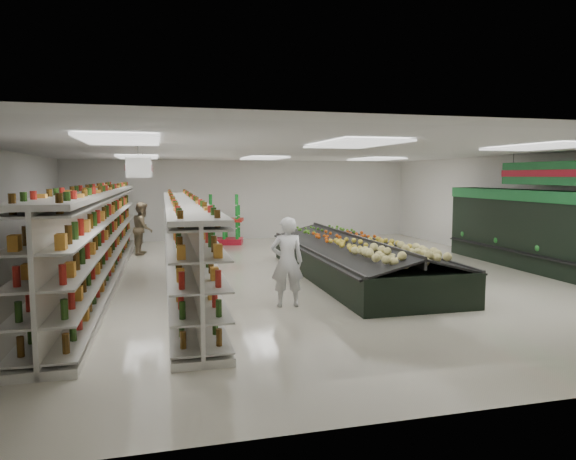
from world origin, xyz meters
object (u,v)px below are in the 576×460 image
object	(u,v)px
gondola_center	(184,245)
shopper_main	(287,262)
gondola_left	(98,240)
shopper_background	(143,228)
produce_island	(355,258)
soda_endcap	(225,222)

from	to	relation	value
gondola_center	shopper_main	bearing A→B (deg)	-55.98
gondola_left	shopper_background	xyz separation A→B (m)	(0.95, 4.23, -0.17)
produce_island	shopper_background	xyz separation A→B (m)	(-5.33, 5.40, 0.37)
gondola_center	shopper_main	size ratio (longest dim) A/B	6.47
produce_island	shopper_main	size ratio (longest dim) A/B	4.09
soda_endcap	shopper_background	xyz separation A→B (m)	(-2.96, -1.87, 0.02)
shopper_main	shopper_background	xyz separation A→B (m)	(-2.93, 7.80, -0.03)
shopper_main	shopper_background	distance (m)	8.33
gondola_left	gondola_center	distance (m)	2.17
soda_endcap	shopper_main	size ratio (longest dim) A/B	0.96
soda_endcap	shopper_main	xyz separation A→B (m)	(-0.03, -9.67, 0.06)
gondola_center	shopper_main	world-z (taller)	gondola_center
soda_endcap	shopper_main	bearing A→B (deg)	-90.19
gondola_center	shopper_background	xyz separation A→B (m)	(-1.08, 4.99, -0.06)
gondola_left	soda_endcap	distance (m)	7.25
shopper_main	gondola_center	bearing A→B (deg)	-50.68
gondola_center	produce_island	size ratio (longest dim) A/B	1.58
gondola_left	shopper_main	world-z (taller)	gondola_left
shopper_background	gondola_left	bearing A→B (deg)	175.48
gondola_center	shopper_main	xyz separation A→B (m)	(1.85, -2.81, -0.03)
produce_island	gondola_center	bearing A→B (deg)	174.52
gondola_left	gondola_center	size ratio (longest dim) A/B	1.11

